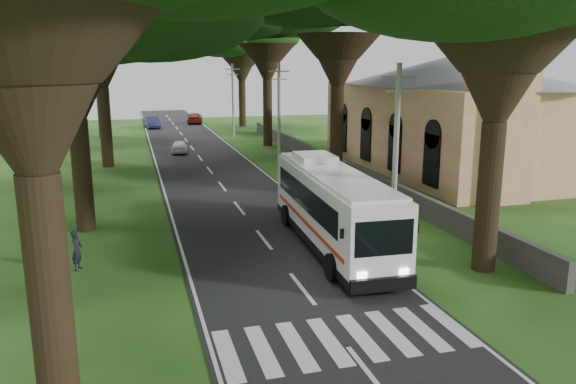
{
  "coord_description": "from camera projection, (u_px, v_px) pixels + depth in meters",
  "views": [
    {
      "loc": [
        -5.62,
        -16.13,
        7.94
      ],
      "look_at": [
        1.17,
        8.05,
        2.2
      ],
      "focal_mm": 35.0,
      "sensor_mm": 36.0,
      "label": 1
    }
  ],
  "objects": [
    {
      "name": "ground",
      "position": [
        320.0,
        312.0,
        18.39
      ],
      "size": [
        140.0,
        140.0,
        0.0
      ],
      "primitive_type": "plane",
      "color": "#1E4413",
      "rests_on": "ground"
    },
    {
      "name": "road",
      "position": [
        212.0,
        173.0,
        41.85
      ],
      "size": [
        8.0,
        120.0,
        0.04
      ],
      "primitive_type": "cube",
      "color": "black",
      "rests_on": "ground"
    },
    {
      "name": "crosswalk",
      "position": [
        342.0,
        340.0,
        16.51
      ],
      "size": [
        8.0,
        3.0,
        0.01
      ],
      "primitive_type": "cube",
      "color": "silver",
      "rests_on": "ground"
    },
    {
      "name": "property_wall",
      "position": [
        330.0,
        162.0,
        43.15
      ],
      "size": [
        0.35,
        50.0,
        1.2
      ],
      "primitive_type": "cube",
      "color": "#383533",
      "rests_on": "ground"
    },
    {
      "name": "church",
      "position": [
        453.0,
        105.0,
        42.23
      ],
      "size": [
        14.0,
        24.0,
        11.6
      ],
      "color": "#DF886D",
      "rests_on": "ground"
    },
    {
      "name": "pole_near",
      "position": [
        396.0,
        152.0,
        24.54
      ],
      "size": [
        1.6,
        0.24,
        8.0
      ],
      "color": "gray",
      "rests_on": "ground"
    },
    {
      "name": "pole_mid",
      "position": [
        279.0,
        114.0,
        43.31
      ],
      "size": [
        1.6,
        0.24,
        8.0
      ],
      "color": "gray",
      "rests_on": "ground"
    },
    {
      "name": "pole_far",
      "position": [
        233.0,
        99.0,
        62.08
      ],
      "size": [
        1.6,
        0.24,
        8.0
      ],
      "color": "gray",
      "rests_on": "ground"
    },
    {
      "name": "tree_l_midb",
      "position": [
        96.0,
        0.0,
        41.76
      ],
      "size": [
        15.23,
        15.23,
        15.94
      ],
      "color": "black",
      "rests_on": "ground"
    },
    {
      "name": "tree_l_far",
      "position": [
        95.0,
        20.0,
        58.43
      ],
      "size": [
        12.55,
        12.55,
        15.3
      ],
      "color": "black",
      "rests_on": "ground"
    },
    {
      "name": "tree_r_midb",
      "position": [
        267.0,
        8.0,
        53.1
      ],
      "size": [
        14.28,
        14.28,
        16.35
      ],
      "color": "black",
      "rests_on": "ground"
    },
    {
      "name": "tree_r_far",
      "position": [
        241.0,
        34.0,
        70.59
      ],
      "size": [
        13.24,
        13.24,
        14.65
      ],
      "color": "black",
      "rests_on": "ground"
    },
    {
      "name": "coach_bus",
      "position": [
        332.0,
        206.0,
        24.63
      ],
      "size": [
        3.13,
        11.72,
        3.43
      ],
      "rotation": [
        0.0,
        0.0,
        -0.04
      ],
      "color": "white",
      "rests_on": "ground"
    },
    {
      "name": "distant_car_a",
      "position": [
        180.0,
        146.0,
        51.06
      ],
      "size": [
        1.77,
        3.62,
        1.19
      ],
      "primitive_type": "imported",
      "rotation": [
        0.0,
        0.0,
        3.03
      ],
      "color": "#BCBCC1",
      "rests_on": "road"
    },
    {
      "name": "distant_car_b",
      "position": [
        152.0,
        122.0,
        71.1
      ],
      "size": [
        2.17,
        4.65,
        1.47
      ],
      "primitive_type": "imported",
      "rotation": [
        0.0,
        0.0,
        0.14
      ],
      "color": "navy",
      "rests_on": "road"
    },
    {
      "name": "distant_car_c",
      "position": [
        195.0,
        118.0,
        76.65
      ],
      "size": [
        2.65,
        5.09,
        1.41
      ],
      "primitive_type": "imported",
      "rotation": [
        0.0,
        0.0,
        3.0
      ],
      "color": "maroon",
      "rests_on": "road"
    },
    {
      "name": "pedestrian",
      "position": [
        77.0,
        250.0,
        22.01
      ],
      "size": [
        0.54,
        0.67,
        1.6
      ],
      "primitive_type": "imported",
      "rotation": [
        0.0,
        0.0,
        1.26
      ],
      "color": "black",
      "rests_on": "ground"
    }
  ]
}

